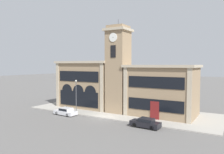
% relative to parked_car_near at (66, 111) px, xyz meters
% --- Properties ---
extents(ground_plane, '(300.00, 300.00, 0.00)m').
position_rel_parked_car_near_xyz_m(ground_plane, '(7.17, 1.27, -0.70)').
color(ground_plane, '#605E5B').
extents(sidewalk_kerb, '(36.29, 13.24, 0.15)m').
position_rel_parked_car_near_xyz_m(sidewalk_kerb, '(7.17, 7.89, -0.62)').
color(sidewalk_kerb, '#A39E93').
rests_on(sidewalk_kerb, ground_plane).
extents(clock_tower, '(4.40, 4.40, 17.56)m').
position_rel_parked_car_near_xyz_m(clock_tower, '(7.17, 6.67, 7.54)').
color(clock_tower, '#937A5B').
rests_on(clock_tower, ground_plane).
extents(town_hall_left_wing, '(12.69, 8.39, 9.86)m').
position_rel_parked_car_near_xyz_m(town_hall_left_wing, '(-0.98, 8.63, 4.26)').
color(town_hall_left_wing, '#937A5B').
rests_on(town_hall_left_wing, ground_plane).
extents(town_hall_right_wing, '(12.23, 8.39, 9.09)m').
position_rel_parked_car_near_xyz_m(town_hall_right_wing, '(15.08, 8.64, 3.88)').
color(town_hall_right_wing, '#937A5B').
rests_on(town_hall_right_wing, ground_plane).
extents(parked_car_near, '(4.47, 2.06, 1.34)m').
position_rel_parked_car_near_xyz_m(parked_car_near, '(0.00, 0.00, 0.00)').
color(parked_car_near, silver).
rests_on(parked_car_near, ground_plane).
extents(parked_car_mid, '(4.44, 1.95, 1.38)m').
position_rel_parked_car_near_xyz_m(parked_car_mid, '(15.44, 0.00, 0.03)').
color(parked_car_mid, black).
rests_on(parked_car_mid, ground_plane).
extents(street_lamp, '(0.36, 0.36, 6.18)m').
position_rel_parked_car_near_xyz_m(street_lamp, '(1.16, 1.57, 3.47)').
color(street_lamp, '#4C4C51').
rests_on(street_lamp, sidewalk_kerb).
extents(bollard, '(0.18, 0.18, 1.06)m').
position_rel_parked_car_near_xyz_m(bollard, '(-1.28, 1.68, -0.03)').
color(bollard, black).
rests_on(bollard, sidewalk_kerb).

